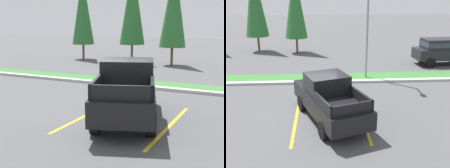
# 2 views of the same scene
# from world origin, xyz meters

# --- Properties ---
(ground_plane) EXTENTS (120.00, 120.00, 0.00)m
(ground_plane) POSITION_xyz_m (0.00, 0.00, 0.00)
(ground_plane) COLOR #4C4C4F
(parking_line_near) EXTENTS (0.12, 4.80, 0.01)m
(parking_line_near) POSITION_xyz_m (-0.71, -0.41, 0.00)
(parking_line_near) COLOR yellow
(parking_line_near) RESTS_ON ground
(parking_line_far) EXTENTS (0.12, 4.80, 0.01)m
(parking_line_far) POSITION_xyz_m (2.39, -0.41, 0.00)
(parking_line_far) COLOR yellow
(parking_line_far) RESTS_ON ground
(curb_strip) EXTENTS (56.00, 0.40, 0.15)m
(curb_strip) POSITION_xyz_m (0.00, 5.00, 0.07)
(curb_strip) COLOR #B2B2AD
(curb_strip) RESTS_ON ground
(grass_median) EXTENTS (56.00, 1.80, 0.06)m
(grass_median) POSITION_xyz_m (0.00, 6.10, 0.03)
(grass_median) COLOR #387533
(grass_median) RESTS_ON ground
(pickup_truck_main) EXTENTS (3.53, 5.55, 2.10)m
(pickup_truck_main) POSITION_xyz_m (0.82, -0.37, 1.04)
(pickup_truck_main) COLOR black
(pickup_truck_main) RESTS_ON ground
(suv_distant) EXTENTS (4.72, 2.21, 2.10)m
(suv_distant) POSITION_xyz_m (10.27, 9.19, 1.24)
(suv_distant) COLOR black
(suv_distant) RESTS_ON ground
(street_light) EXTENTS (0.24, 1.49, 7.13)m
(street_light) POSITION_xyz_m (3.55, 5.75, 4.12)
(street_light) COLOR gray
(street_light) RESTS_ON ground
(cypress_tree_center) EXTENTS (2.10, 2.10, 8.06)m
(cypress_tree_center) POSITION_xyz_m (-1.76, 14.51, 4.75)
(cypress_tree_center) COLOR brown
(cypress_tree_center) RESTS_ON ground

